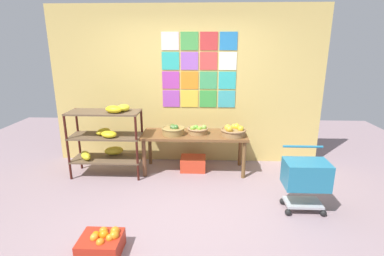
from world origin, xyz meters
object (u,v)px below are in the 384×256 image
(produce_crate_under_table, at_px, (193,163))
(fruit_basket_right, at_px, (198,130))
(display_table, at_px, (194,138))
(orange_crate_foreground, at_px, (102,243))
(shopping_cart, at_px, (306,177))
(fruit_basket_left, at_px, (233,131))
(fruit_basket_back_left, at_px, (173,130))
(banana_shelf_unit, at_px, (107,135))

(produce_crate_under_table, bearing_deg, fruit_basket_right, -15.98)
(display_table, bearing_deg, produce_crate_under_table, 127.24)
(fruit_basket_right, xyz_separation_m, orange_crate_foreground, (-0.90, -2.05, -0.59))
(display_table, relative_size, shopping_cart, 2.12)
(fruit_basket_left, height_order, fruit_basket_back_left, fruit_basket_left)
(fruit_basket_right, distance_m, produce_crate_under_table, 0.59)
(banana_shelf_unit, relative_size, fruit_basket_left, 2.88)
(shopping_cart, bearing_deg, fruit_basket_left, 118.28)
(produce_crate_under_table, distance_m, orange_crate_foreground, 2.23)
(banana_shelf_unit, bearing_deg, produce_crate_under_table, 10.03)
(banana_shelf_unit, bearing_deg, orange_crate_foreground, -74.56)
(fruit_basket_back_left, bearing_deg, fruit_basket_left, -1.99)
(orange_crate_foreground, bearing_deg, banana_shelf_unit, 105.44)
(banana_shelf_unit, relative_size, display_table, 0.68)
(orange_crate_foreground, distance_m, shopping_cart, 2.45)
(fruit_basket_left, bearing_deg, produce_crate_under_table, 169.02)
(banana_shelf_unit, height_order, fruit_basket_back_left, banana_shelf_unit)
(fruit_basket_back_left, bearing_deg, display_table, 10.93)
(shopping_cart, bearing_deg, produce_crate_under_table, 131.83)
(fruit_basket_right, distance_m, orange_crate_foreground, 2.31)
(display_table, xyz_separation_m, produce_crate_under_table, (-0.02, 0.03, -0.45))
(fruit_basket_left, distance_m, produce_crate_under_table, 0.89)
(fruit_basket_back_left, relative_size, shopping_cart, 0.46)
(display_table, xyz_separation_m, orange_crate_foreground, (-0.85, -2.04, -0.45))
(banana_shelf_unit, height_order, produce_crate_under_table, banana_shelf_unit)
(fruit_basket_back_left, relative_size, orange_crate_foreground, 0.90)
(display_table, bearing_deg, banana_shelf_unit, -171.21)
(banana_shelf_unit, bearing_deg, fruit_basket_left, 3.29)
(fruit_basket_right, relative_size, produce_crate_under_table, 0.82)
(fruit_basket_left, xyz_separation_m, shopping_cart, (0.79, -1.05, -0.26))
(fruit_basket_right, bearing_deg, shopping_cart, -40.53)
(orange_crate_foreground, height_order, shopping_cart, shopping_cart)
(banana_shelf_unit, xyz_separation_m, display_table, (1.35, 0.21, -0.09))
(fruit_basket_left, relative_size, fruit_basket_back_left, 1.08)
(display_table, height_order, fruit_basket_left, fruit_basket_left)
(produce_crate_under_table, height_order, shopping_cart, shopping_cart)
(banana_shelf_unit, distance_m, fruit_basket_right, 1.43)
(banana_shelf_unit, relative_size, fruit_basket_back_left, 3.13)
(fruit_basket_right, distance_m, shopping_cart, 1.79)
(produce_crate_under_table, relative_size, orange_crate_foreground, 1.00)
(display_table, bearing_deg, shopping_cart, -39.29)
(fruit_basket_right, relative_size, fruit_basket_left, 0.84)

